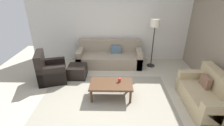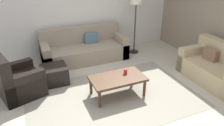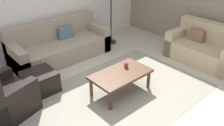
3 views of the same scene
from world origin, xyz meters
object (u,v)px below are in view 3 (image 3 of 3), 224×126
Objects in this scene: couch_loveseat at (204,48)px; ottoman at (40,82)px; armchair_leather at (0,100)px; couch_main at (59,46)px; coffee_table at (121,75)px; cup at (126,65)px.

ottoman is at bearing 158.14° from couch_loveseat.
armchair_leather is 0.83m from ottoman.
coffee_table is (0.10, -2.04, 0.06)m from couch_main.
couch_loveseat is at bearing -15.11° from armchair_leather.
ottoman is 1.64m from cup.
couch_main is 4.10× the size of ottoman.
couch_loveseat is at bearing -8.77° from coffee_table.
armchair_leather is at bearing 164.89° from couch_loveseat.
cup reaches higher than ottoman.
couch_main is 1.43m from ottoman.
couch_main is 1.48× the size of couch_loveseat.
couch_main and couch_loveseat have the same top height.
coffee_table is at bearing -159.27° from cup.
ottoman is (-1.00, -1.02, -0.09)m from couch_main.
armchair_leather reaches higher than cup.
cup is at bearing -80.69° from couch_main.
cup is (0.32, -1.96, 0.17)m from couch_main.
coffee_table is (1.10, -1.02, 0.16)m from ottoman.
armchair_leather reaches higher than couch_loveseat.
couch_main is at bearing 135.53° from couch_loveseat.
couch_loveseat reaches higher than ottoman.
couch_loveseat is 3.71m from ottoman.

